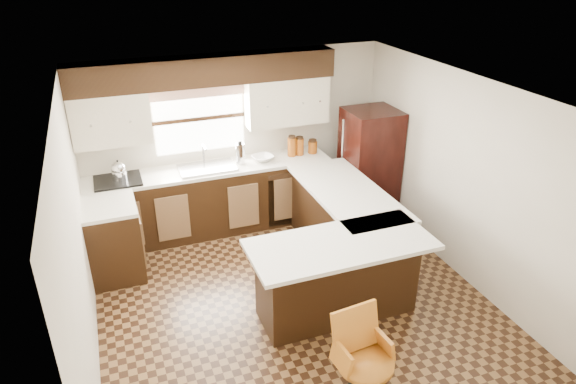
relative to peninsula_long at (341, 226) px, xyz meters
name	(u,v)px	position (x,y,z in m)	size (l,w,h in m)	color
floor	(292,300)	(-0.90, -0.62, -0.45)	(4.40, 4.40, 0.00)	#49301A
ceiling	(293,93)	(-0.90, -0.62, 1.95)	(4.40, 4.40, 0.00)	silver
wall_back	(236,138)	(-0.90, 1.58, 0.75)	(4.40, 4.40, 0.00)	beige
wall_front	(409,349)	(-0.90, -2.83, 0.75)	(4.40, 4.40, 0.00)	beige
wall_left	(77,245)	(-3.00, -0.62, 0.75)	(4.40, 4.40, 0.00)	beige
wall_right	(461,178)	(1.20, -0.62, 0.75)	(4.40, 4.40, 0.00)	beige
base_cab_back	(213,200)	(-1.35, 1.28, 0.00)	(3.30, 0.60, 0.90)	black
base_cab_left	(115,242)	(-2.70, 0.62, 0.00)	(0.60, 0.70, 0.90)	black
counter_back	(211,169)	(-1.35, 1.28, 0.47)	(3.30, 0.60, 0.04)	silver
counter_left	(109,207)	(-2.70, 0.62, 0.47)	(0.60, 0.70, 0.04)	silver
soffit	(206,70)	(-1.30, 1.40, 1.77)	(3.40, 0.35, 0.36)	black
upper_cab_left	(110,119)	(-2.52, 1.40, 1.27)	(0.94, 0.35, 0.64)	beige
upper_cab_right	(286,101)	(-0.22, 1.40, 1.27)	(1.14, 0.35, 0.64)	beige
window_pane	(199,119)	(-1.40, 1.56, 1.10)	(1.20, 0.02, 0.90)	white
valance	(198,91)	(-1.40, 1.52, 1.49)	(1.30, 0.06, 0.18)	#D19B93
sink	(207,168)	(-1.40, 1.25, 0.51)	(0.75, 0.45, 0.03)	#B2B2B7
dishwasher	(288,199)	(-0.35, 0.99, -0.02)	(0.58, 0.03, 0.78)	black
cooktop	(118,181)	(-2.55, 1.25, 0.51)	(0.58, 0.50, 0.03)	black
peninsula_long	(341,226)	(0.00, 0.00, 0.00)	(0.60, 1.95, 0.90)	black
peninsula_return	(337,278)	(-0.53, -0.97, 0.00)	(1.65, 0.60, 0.90)	black
counter_pen_long	(347,192)	(0.05, 0.00, 0.47)	(0.84, 1.95, 0.04)	silver
counter_pen_return	(341,245)	(-0.55, -1.06, 0.47)	(1.89, 0.84, 0.04)	silver
refrigerator	(369,166)	(0.83, 0.86, 0.36)	(0.70, 0.67, 1.63)	black
bar_chair	(365,364)	(-0.84, -2.19, 0.00)	(0.48, 0.48, 0.91)	#B5681C
kettle	(119,170)	(-2.52, 1.26, 0.65)	(0.19, 0.19, 0.26)	silver
percolator	(240,154)	(-0.93, 1.28, 0.64)	(0.13, 0.13, 0.29)	silver
mixing_bowl	(263,158)	(-0.61, 1.28, 0.53)	(0.28, 0.28, 0.07)	white
canister_large	(292,147)	(-0.18, 1.30, 0.63)	(0.12, 0.12, 0.27)	#8D420E
canister_med	(299,147)	(-0.06, 1.30, 0.61)	(0.12, 0.12, 0.24)	#8D420E
canister_small	(313,147)	(0.14, 1.30, 0.58)	(0.13, 0.13, 0.17)	#8D420E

